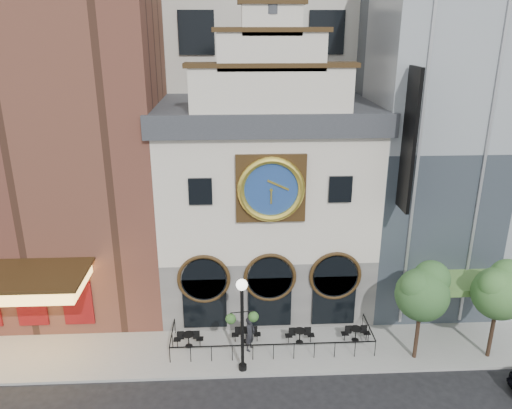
{
  "coord_description": "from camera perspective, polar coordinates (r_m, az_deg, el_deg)",
  "views": [
    {
      "loc": [
        -1.98,
        -20.28,
        16.4
      ],
      "look_at": [
        -0.66,
        6.0,
        6.95
      ],
      "focal_mm": 35.0,
      "sensor_mm": 36.0,
      "label": 1
    }
  ],
  "objects": [
    {
      "name": "sidewalk",
      "position": [
        28.09,
        1.77,
        -15.77
      ],
      "size": [
        44.0,
        5.0,
        0.15
      ],
      "primitive_type": "cube",
      "color": "gray",
      "rests_on": "ground"
    },
    {
      "name": "bistro_2",
      "position": [
        28.0,
        5.02,
        -14.64
      ],
      "size": [
        1.58,
        0.68,
        0.9
      ],
      "color": "black",
      "rests_on": "sidewalk"
    },
    {
      "name": "tree_left",
      "position": [
        26.37,
        18.57,
        -9.29
      ],
      "size": [
        2.76,
        2.66,
        5.32
      ],
      "color": "#382619",
      "rests_on": "sidewalk"
    },
    {
      "name": "bistro_1",
      "position": [
        27.96,
        -1.13,
        -14.61
      ],
      "size": [
        1.58,
        0.68,
        0.9
      ],
      "color": "black",
      "rests_on": "sidewalk"
    },
    {
      "name": "theater_building",
      "position": [
        32.4,
        -23.23,
        11.49
      ],
      "size": [
        14.0,
        15.6,
        25.0
      ],
      "color": "brown",
      "rests_on": "ground"
    },
    {
      "name": "bistro_3",
      "position": [
        28.58,
        11.33,
        -14.21
      ],
      "size": [
        1.58,
        0.68,
        0.9
      ],
      "color": "black",
      "rests_on": "sidewalk"
    },
    {
      "name": "pedestrian",
      "position": [
        27.11,
        -0.69,
        -14.57
      ],
      "size": [
        0.74,
        0.83,
        1.92
      ],
      "primitive_type": "imported",
      "rotation": [
        0.0,
        0.0,
        1.08
      ],
      "color": "black",
      "rests_on": "sidewalk"
    },
    {
      "name": "ground",
      "position": [
        26.15,
        2.22,
        -19.09
      ],
      "size": [
        120.0,
        120.0,
        0.0
      ],
      "primitive_type": "plane",
      "color": "black",
      "rests_on": "ground"
    },
    {
      "name": "lamppost",
      "position": [
        24.55,
        -1.6,
        -12.54
      ],
      "size": [
        1.61,
        0.65,
        5.06
      ],
      "rotation": [
        0.0,
        0.0,
        0.12
      ],
      "color": "black",
      "rests_on": "sidewalk"
    },
    {
      "name": "bistro_0",
      "position": [
        27.85,
        -7.71,
        -14.97
      ],
      "size": [
        1.58,
        0.68,
        0.9
      ],
      "color": "black",
      "rests_on": "sidewalk"
    },
    {
      "name": "retail_building",
      "position": [
        34.34,
        23.25,
        7.68
      ],
      "size": [
        14.0,
        14.4,
        20.0
      ],
      "color": "gray",
      "rests_on": "ground"
    },
    {
      "name": "clock_building",
      "position": [
        29.8,
        1.09,
        0.74
      ],
      "size": [
        12.6,
        8.78,
        18.65
      ],
      "color": "#605E5B",
      "rests_on": "ground"
    },
    {
      "name": "tree_right",
      "position": [
        27.91,
        26.13,
        -8.68
      ],
      "size": [
        2.77,
        2.67,
        5.33
      ],
      "color": "#382619",
      "rests_on": "sidewalk"
    },
    {
      "name": "cafe_railing",
      "position": [
        27.79,
        1.78,
        -14.89
      ],
      "size": [
        10.6,
        2.6,
        0.9
      ],
      "primitive_type": null,
      "color": "black",
      "rests_on": "sidewalk"
    }
  ]
}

